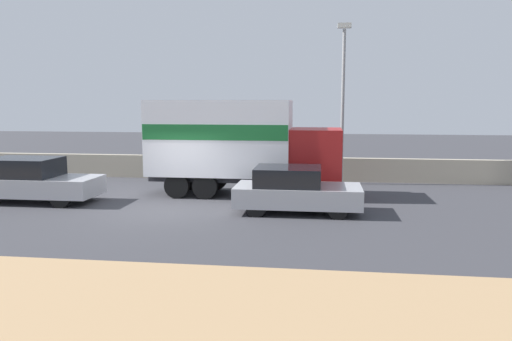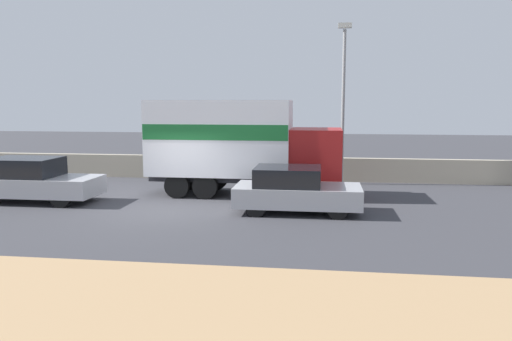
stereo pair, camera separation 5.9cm
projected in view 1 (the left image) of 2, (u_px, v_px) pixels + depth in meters
ground_plane at (167, 210)px, 16.23m from camera, size 80.00×80.00×0.00m
dirt_shoulder_foreground at (39, 299)px, 8.88m from camera, size 60.00×4.29×0.04m
stone_wall_backdrop at (212, 167)px, 22.83m from camera, size 60.00×0.35×1.04m
street_lamp at (343, 92)px, 20.91m from camera, size 0.56×0.28×6.71m
box_truck at (236, 142)px, 18.64m from camera, size 7.13×2.34×3.56m
car_hatchback at (295, 190)px, 15.85m from camera, size 3.98×1.88×1.45m
car_sedan_second at (31, 180)px, 17.46m from camera, size 4.54×1.84×1.56m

